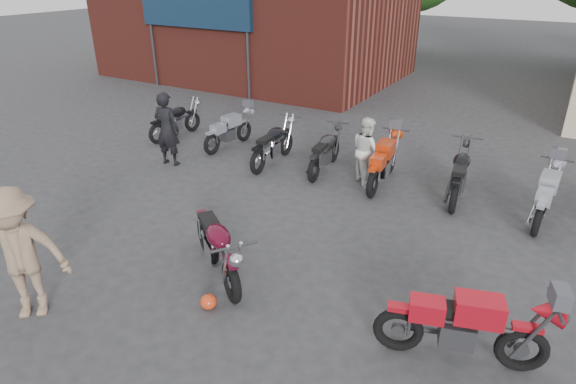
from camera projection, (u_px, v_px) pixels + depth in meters
The scene contains 15 objects.
ground at pixel (242, 310), 6.98m from camera, with size 90.00×90.00×0.00m, color #2F2F31.
brick_building at pixel (258, 27), 21.13m from camera, with size 12.00×8.00×4.00m, color maroon.
vintage_motorcycle at pixel (217, 243), 7.51m from camera, with size 2.07×0.68×1.20m, color #500A1E, non-canonical shape.
sportbike at pixel (465, 323), 5.85m from camera, with size 2.02×0.67×1.17m, color red, non-canonical shape.
helmet at pixel (209, 302), 6.97m from camera, with size 0.24×0.24×0.22m, color red.
person_dark at pixel (167, 129), 11.68m from camera, with size 0.66×0.44×1.82m, color black.
person_light at pixel (366, 150), 10.80m from camera, with size 0.73×0.57×1.51m, color silver.
person_tan at pixel (19, 254), 6.50m from camera, with size 1.28×0.73×1.98m, color #8C6F57.
row_bike_0 at pixel (176, 119), 13.71m from camera, with size 1.85×0.61×1.07m, color black, non-canonical shape.
row_bike_1 at pixel (229, 129), 12.94m from camera, with size 1.81×0.60×1.05m, color gray, non-canonical shape.
row_bike_2 at pixel (273, 142), 11.84m from camera, with size 1.96×0.65×1.14m, color black, non-canonical shape.
row_bike_3 at pixel (325, 149), 11.43m from camera, with size 1.89×0.63×1.10m, color black, non-canonical shape.
row_bike_4 at pixel (383, 160), 10.72m from camera, with size 2.01×0.66×1.17m, color red, non-canonical shape.
row_bike_5 at pixel (460, 171), 10.09m from camera, with size 2.07×0.68×1.20m, color black, non-canonical shape.
row_bike_6 at pixel (546, 194), 9.20m from camera, with size 1.93×0.64×1.12m, color #9C9FAB, non-canonical shape.
Camera 1 is at (3.40, -4.45, 4.55)m, focal length 30.00 mm.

